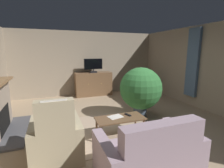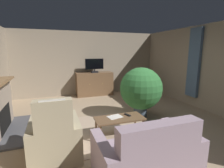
{
  "view_description": "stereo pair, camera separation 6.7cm",
  "coord_description": "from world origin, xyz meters",
  "px_view_note": "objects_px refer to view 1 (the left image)",
  "views": [
    {
      "loc": [
        -1.45,
        -3.49,
        1.77
      ],
      "look_at": [
        -0.06,
        0.26,
        0.99
      ],
      "focal_mm": 26.81,
      "sensor_mm": 36.0,
      "label": 1
    },
    {
      "loc": [
        -1.39,
        -3.52,
        1.77
      ],
      "look_at": [
        -0.06,
        0.26,
        0.99
      ],
      "focal_mm": 26.81,
      "sensor_mm": 36.0,
      "label": 2
    }
  ],
  "objects_px": {
    "television": "(93,65)",
    "coffee_table": "(120,120)",
    "folded_newspaper": "(115,117)",
    "potted_plant_tall_palm_by_window": "(142,82)",
    "armchair_facing_sofa": "(56,139)",
    "cat": "(60,120)",
    "tv_cabinet": "(93,84)",
    "potted_plant_small_fern_corner": "(141,89)",
    "sofa_floral": "(149,156)",
    "tv_remote": "(128,115)"
  },
  "relations": [
    {
      "from": "sofa_floral",
      "to": "folded_newspaper",
      "type": "bearing_deg",
      "value": 89.9
    },
    {
      "from": "tv_cabinet",
      "to": "sofa_floral",
      "type": "xyz_separation_m",
      "value": [
        -0.39,
        -4.73,
        -0.13
      ]
    },
    {
      "from": "television",
      "to": "tv_remote",
      "type": "bearing_deg",
      "value": -91.62
    },
    {
      "from": "tv_remote",
      "to": "cat",
      "type": "bearing_deg",
      "value": 34.96
    },
    {
      "from": "tv_remote",
      "to": "sofa_floral",
      "type": "distance_m",
      "value": 1.33
    },
    {
      "from": "tv_cabinet",
      "to": "potted_plant_tall_palm_by_window",
      "type": "height_order",
      "value": "tv_cabinet"
    },
    {
      "from": "folded_newspaper",
      "to": "potted_plant_small_fern_corner",
      "type": "relative_size",
      "value": 0.22
    },
    {
      "from": "cat",
      "to": "tv_remote",
      "type": "bearing_deg",
      "value": -37.21
    },
    {
      "from": "tv_remote",
      "to": "sofa_floral",
      "type": "height_order",
      "value": "sofa_floral"
    },
    {
      "from": "coffee_table",
      "to": "sofa_floral",
      "type": "relative_size",
      "value": 0.73
    },
    {
      "from": "television",
      "to": "tv_remote",
      "type": "xyz_separation_m",
      "value": [
        -0.1,
        -3.38,
        -0.81
      ]
    },
    {
      "from": "television",
      "to": "coffee_table",
      "type": "relative_size",
      "value": 0.71
    },
    {
      "from": "tv_cabinet",
      "to": "coffee_table",
      "type": "bearing_deg",
      "value": -95.02
    },
    {
      "from": "tv_remote",
      "to": "cat",
      "type": "relative_size",
      "value": 0.26
    },
    {
      "from": "armchair_facing_sofa",
      "to": "cat",
      "type": "distance_m",
      "value": 1.42
    },
    {
      "from": "folded_newspaper",
      "to": "cat",
      "type": "bearing_deg",
      "value": 123.84
    },
    {
      "from": "cat",
      "to": "folded_newspaper",
      "type": "bearing_deg",
      "value": -43.74
    },
    {
      "from": "potted_plant_tall_palm_by_window",
      "to": "potted_plant_small_fern_corner",
      "type": "xyz_separation_m",
      "value": [
        -1.18,
        -1.97,
        0.24
      ]
    },
    {
      "from": "coffee_table",
      "to": "tv_cabinet",
      "type": "bearing_deg",
      "value": 84.98
    },
    {
      "from": "potted_plant_small_fern_corner",
      "to": "potted_plant_tall_palm_by_window",
      "type": "bearing_deg",
      "value": 58.96
    },
    {
      "from": "coffee_table",
      "to": "cat",
      "type": "bearing_deg",
      "value": 136.32
    },
    {
      "from": "cat",
      "to": "television",
      "type": "bearing_deg",
      "value": 58.18
    },
    {
      "from": "television",
      "to": "folded_newspaper",
      "type": "bearing_deg",
      "value": -96.49
    },
    {
      "from": "coffee_table",
      "to": "tv_remote",
      "type": "distance_m",
      "value": 0.23
    },
    {
      "from": "folded_newspaper",
      "to": "potted_plant_small_fern_corner",
      "type": "xyz_separation_m",
      "value": [
        0.99,
        0.69,
        0.38
      ]
    },
    {
      "from": "tv_remote",
      "to": "armchair_facing_sofa",
      "type": "xyz_separation_m",
      "value": [
        -1.5,
        -0.36,
        -0.09
      ]
    },
    {
      "from": "cat",
      "to": "coffee_table",
      "type": "bearing_deg",
      "value": -43.68
    },
    {
      "from": "cat",
      "to": "sofa_floral",
      "type": "bearing_deg",
      "value": -65.34
    },
    {
      "from": "tv_cabinet",
      "to": "potted_plant_tall_palm_by_window",
      "type": "distance_m",
      "value": 1.95
    },
    {
      "from": "tv_cabinet",
      "to": "potted_plant_small_fern_corner",
      "type": "distance_m",
      "value": 2.83
    },
    {
      "from": "television",
      "to": "sofa_floral",
      "type": "xyz_separation_m",
      "value": [
        -0.39,
        -4.68,
        -0.92
      ]
    },
    {
      "from": "television",
      "to": "coffee_table",
      "type": "distance_m",
      "value": 3.57
    },
    {
      "from": "tv_cabinet",
      "to": "coffee_table",
      "type": "distance_m",
      "value": 3.51
    },
    {
      "from": "armchair_facing_sofa",
      "to": "cat",
      "type": "bearing_deg",
      "value": 84.42
    },
    {
      "from": "armchair_facing_sofa",
      "to": "potted_plant_tall_palm_by_window",
      "type": "height_order",
      "value": "armchair_facing_sofa"
    },
    {
      "from": "coffee_table",
      "to": "folded_newspaper",
      "type": "xyz_separation_m",
      "value": [
        -0.08,
        0.07,
        0.05
      ]
    },
    {
      "from": "armchair_facing_sofa",
      "to": "sofa_floral",
      "type": "bearing_deg",
      "value": -37.85
    },
    {
      "from": "folded_newspaper",
      "to": "potted_plant_tall_palm_by_window",
      "type": "distance_m",
      "value": 3.43
    },
    {
      "from": "television",
      "to": "folded_newspaper",
      "type": "relative_size",
      "value": 2.45
    },
    {
      "from": "television",
      "to": "potted_plant_small_fern_corner",
      "type": "xyz_separation_m",
      "value": [
        0.61,
        -2.69,
        -0.44
      ]
    },
    {
      "from": "folded_newspaper",
      "to": "sofa_floral",
      "type": "relative_size",
      "value": 0.21
    },
    {
      "from": "tv_cabinet",
      "to": "tv_remote",
      "type": "distance_m",
      "value": 3.44
    },
    {
      "from": "tv_remote",
      "to": "folded_newspaper",
      "type": "xyz_separation_m",
      "value": [
        -0.29,
        0.01,
        -0.01
      ]
    },
    {
      "from": "potted_plant_small_fern_corner",
      "to": "television",
      "type": "bearing_deg",
      "value": 102.7
    },
    {
      "from": "tv_cabinet",
      "to": "armchair_facing_sofa",
      "type": "bearing_deg",
      "value": -112.77
    },
    {
      "from": "cat",
      "to": "armchair_facing_sofa",
      "type": "bearing_deg",
      "value": -95.58
    },
    {
      "from": "armchair_facing_sofa",
      "to": "folded_newspaper",
      "type": "bearing_deg",
      "value": 16.9
    },
    {
      "from": "armchair_facing_sofa",
      "to": "cat",
      "type": "xyz_separation_m",
      "value": [
        0.14,
        1.39,
        -0.25
      ]
    },
    {
      "from": "tv_cabinet",
      "to": "potted_plant_small_fern_corner",
      "type": "bearing_deg",
      "value": -77.54
    },
    {
      "from": "television",
      "to": "coffee_table",
      "type": "height_order",
      "value": "television"
    }
  ]
}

